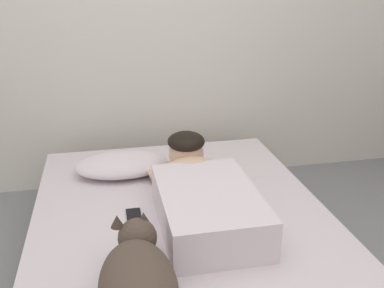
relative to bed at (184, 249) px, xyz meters
The scene contains 6 objects.
bed is the anchor object (origin of this frame).
pillow 0.64m from the bed, 114.67° to the left, with size 0.52×0.32×0.11m, color silver.
person_lying 0.30m from the bed, 25.31° to the left, with size 0.43×0.92×0.27m.
dog 0.65m from the bed, 115.70° to the right, with size 0.26×0.57×0.21m.
coffee_cup 0.41m from the bed, 67.11° to the left, with size 0.12×0.09×0.07m.
cell_phone 0.29m from the bed, 166.61° to the left, with size 0.07×0.14×0.01m, color black.
Camera 1 is at (-0.33, -1.21, 1.39)m, focal length 40.60 mm.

